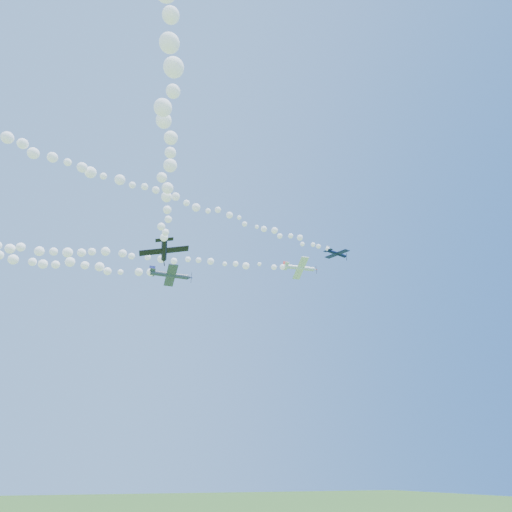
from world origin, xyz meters
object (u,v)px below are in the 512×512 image
object	(u,v)px
plane_grey	(171,275)
plane_white	(300,268)
plane_navy	(337,254)
plane_black	(164,250)

from	to	relation	value
plane_grey	plane_white	bearing A→B (deg)	16.21
plane_navy	plane_grey	bearing A→B (deg)	165.58
plane_navy	plane_white	bearing A→B (deg)	114.05
plane_navy	plane_grey	world-z (taller)	plane_navy
plane_navy	plane_black	distance (m)	40.99
plane_white	plane_black	size ratio (longest dim) A/B	1.08
plane_white	plane_navy	distance (m)	9.07
plane_navy	plane_grey	size ratio (longest dim) A/B	0.78
plane_navy	plane_grey	distance (m)	36.80
plane_black	plane_white	bearing A→B (deg)	-53.60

